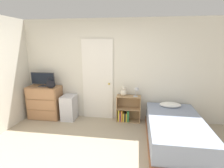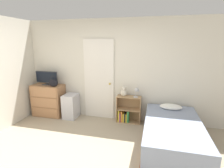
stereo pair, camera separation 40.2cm
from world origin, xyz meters
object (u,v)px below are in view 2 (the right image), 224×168
Objects in this scene: teddy_bear at (124,92)px; bed at (172,134)px; bookshelf at (127,112)px; desk_lamp at (137,91)px; dresser at (49,100)px; handbag at (53,83)px; tv at (47,78)px; storage_bin at (71,106)px.

teddy_bear reaches higher than bed.
bookshelf is 0.62m from desk_lamp.
teddy_bear is 1.50m from bed.
handbag is (0.27, -0.13, 0.53)m from dresser.
tv reaches higher than bookshelf.
tv is at bearing 129.31° from dresser.
storage_bin is 0.33× the size of bed.
desk_lamp is (1.73, 0.05, 0.52)m from storage_bin.
handbag is at bearing -173.10° from bookshelf.
bookshelf is at bearing 2.08° from tv.
dresser is 3.02× the size of handbag.
tv is at bearing -177.93° from teddy_bear.
dresser is at bearing 154.15° from handbag.
bookshelf is at bearing 169.66° from desk_lamp.
bookshelf is (1.50, 0.09, -0.05)m from storage_bin.
desk_lamp is at bearing 0.88° from tv.
tv is 2.23× the size of handbag.
desk_lamp is at bearing 1.74° from storage_bin.
tv is 0.32× the size of bed.
handbag is 2.03m from bookshelf.
teddy_bear is at bearing 7.12° from handbag.
teddy_bear is (1.41, 0.09, 0.47)m from storage_bin.
bookshelf reaches higher than bed.
tv is 2.32m from bookshelf.
dresser is at bearing -177.40° from bookshelf.
bookshelf is at bearing 2.60° from dresser.
bed is (2.53, -0.75, -0.07)m from storage_bin.
bed is at bearing -13.17° from dresser.
dresser is 1.27× the size of bookshelf.
dresser is 3.46× the size of teddy_bear.
bookshelf is 0.35× the size of bed.
dresser is 1.36× the size of tv.
handbag reaches higher than bed.
storage_bin is 1.81m from desk_lamp.
bookshelf is at bearing 3.61° from storage_bin.
tv is at bearing 152.30° from handbag.
desk_lamp is 0.12× the size of bed.
storage_bin is 0.94× the size of bookshelf.
bed is at bearing -45.19° from desk_lamp.
teddy_bear reaches higher than dresser.
handbag is 1.14× the size of teddy_bear.
bed is at bearing -11.90° from handbag.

